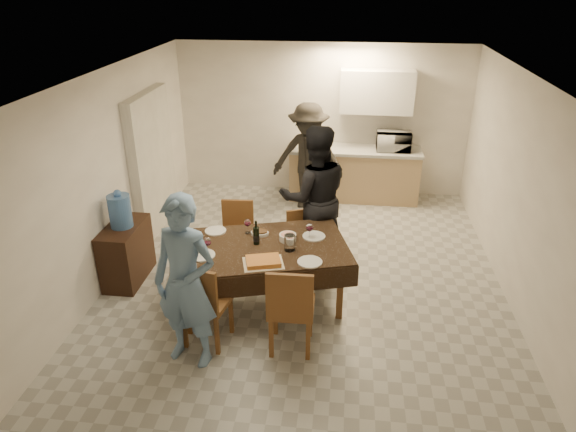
# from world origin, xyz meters

# --- Properties ---
(floor) EXTENTS (5.00, 6.00, 0.02)m
(floor) POSITION_xyz_m (0.00, 0.00, 0.00)
(floor) COLOR #AFAFAA
(floor) RESTS_ON ground
(ceiling) EXTENTS (5.00, 6.00, 0.02)m
(ceiling) POSITION_xyz_m (0.00, 0.00, 2.60)
(ceiling) COLOR white
(ceiling) RESTS_ON wall_back
(wall_back) EXTENTS (5.00, 0.02, 2.60)m
(wall_back) POSITION_xyz_m (0.00, 3.00, 1.30)
(wall_back) COLOR white
(wall_back) RESTS_ON floor
(wall_front) EXTENTS (5.00, 0.02, 2.60)m
(wall_front) POSITION_xyz_m (0.00, -3.00, 1.30)
(wall_front) COLOR white
(wall_front) RESTS_ON floor
(wall_left) EXTENTS (0.02, 6.00, 2.60)m
(wall_left) POSITION_xyz_m (-2.50, 0.00, 1.30)
(wall_left) COLOR white
(wall_left) RESTS_ON floor
(wall_right) EXTENTS (0.02, 6.00, 2.60)m
(wall_right) POSITION_xyz_m (2.50, 0.00, 1.30)
(wall_right) COLOR white
(wall_right) RESTS_ON floor
(stub_partition) EXTENTS (0.15, 1.40, 2.10)m
(stub_partition) POSITION_xyz_m (-2.42, 1.20, 1.05)
(stub_partition) COLOR silver
(stub_partition) RESTS_ON floor
(kitchen_base_cabinet) EXTENTS (2.20, 0.60, 0.86)m
(kitchen_base_cabinet) POSITION_xyz_m (0.60, 2.68, 0.43)
(kitchen_base_cabinet) COLOR tan
(kitchen_base_cabinet) RESTS_ON floor
(kitchen_worktop) EXTENTS (2.24, 0.64, 0.05)m
(kitchen_worktop) POSITION_xyz_m (0.60, 2.68, 0.89)
(kitchen_worktop) COLOR #ACACA7
(kitchen_worktop) RESTS_ON kitchen_base_cabinet
(upper_cabinet) EXTENTS (1.20, 0.34, 0.70)m
(upper_cabinet) POSITION_xyz_m (0.90, 2.82, 1.85)
(upper_cabinet) COLOR silver
(upper_cabinet) RESTS_ON wall_back
(dining_table) EXTENTS (2.25, 1.68, 0.78)m
(dining_table) POSITION_xyz_m (-0.48, -0.66, 0.75)
(dining_table) COLOR black
(dining_table) RESTS_ON floor
(chair_near_left) EXTENTS (0.54, 0.54, 0.55)m
(chair_near_left) POSITION_xyz_m (-0.93, -1.51, 0.62)
(chair_near_left) COLOR brown
(chair_near_left) RESTS_ON floor
(chair_near_right) EXTENTS (0.48, 0.48, 0.56)m
(chair_near_right) POSITION_xyz_m (-0.03, -1.51, 0.63)
(chair_near_right) COLOR brown
(chair_near_right) RESTS_ON floor
(chair_far_left) EXTENTS (0.45, 0.45, 0.50)m
(chair_far_left) POSITION_xyz_m (-0.93, 0.00, 0.57)
(chair_far_left) COLOR brown
(chair_far_left) RESTS_ON floor
(chair_far_right) EXTENTS (0.50, 0.51, 0.46)m
(chair_far_right) POSITION_xyz_m (-0.03, 0.01, 0.52)
(chair_far_right) COLOR brown
(chair_far_right) RESTS_ON floor
(console) EXTENTS (0.41, 0.83, 0.77)m
(console) POSITION_xyz_m (-2.28, -0.33, 0.38)
(console) COLOR black
(console) RESTS_ON floor
(water_jug) EXTENTS (0.28, 0.28, 0.41)m
(water_jug) POSITION_xyz_m (-2.28, -0.33, 0.97)
(water_jug) COLOR #4E81CC
(water_jug) RESTS_ON console
(wine_bottle) EXTENTS (0.07, 0.07, 0.29)m
(wine_bottle) POSITION_xyz_m (-0.53, -0.61, 0.93)
(wine_bottle) COLOR black
(wine_bottle) RESTS_ON dining_table
(water_pitcher) EXTENTS (0.12, 0.12, 0.19)m
(water_pitcher) POSITION_xyz_m (-0.13, -0.71, 0.88)
(water_pitcher) COLOR white
(water_pitcher) RESTS_ON dining_table
(savoury_tart) EXTENTS (0.50, 0.43, 0.05)m
(savoury_tart) POSITION_xyz_m (-0.38, -1.04, 0.81)
(savoury_tart) COLOR gold
(savoury_tart) RESTS_ON dining_table
(salad_bowl) EXTENTS (0.20, 0.20, 0.08)m
(salad_bowl) POSITION_xyz_m (-0.18, -0.48, 0.82)
(salad_bowl) COLOR silver
(salad_bowl) RESTS_ON dining_table
(mushroom_dish) EXTENTS (0.20, 0.20, 0.03)m
(mushroom_dish) POSITION_xyz_m (-0.53, -0.38, 0.80)
(mushroom_dish) COLOR silver
(mushroom_dish) RESTS_ON dining_table
(wine_glass_a) EXTENTS (0.09, 0.09, 0.21)m
(wine_glass_a) POSITION_xyz_m (-1.03, -0.91, 0.89)
(wine_glass_a) COLOR white
(wine_glass_a) RESTS_ON dining_table
(wine_glass_b) EXTENTS (0.09, 0.09, 0.20)m
(wine_glass_b) POSITION_xyz_m (0.07, -0.41, 0.88)
(wine_glass_b) COLOR white
(wine_glass_b) RESTS_ON dining_table
(wine_glass_c) EXTENTS (0.09, 0.09, 0.19)m
(wine_glass_c) POSITION_xyz_m (-0.68, -0.36, 0.88)
(wine_glass_c) COLOR white
(wine_glass_c) RESTS_ON dining_table
(plate_near_left) EXTENTS (0.29, 0.29, 0.02)m
(plate_near_left) POSITION_xyz_m (-1.08, -0.96, 0.79)
(plate_near_left) COLOR silver
(plate_near_left) RESTS_ON dining_table
(plate_near_right) EXTENTS (0.27, 0.27, 0.02)m
(plate_near_right) POSITION_xyz_m (0.12, -0.96, 0.79)
(plate_near_right) COLOR silver
(plate_near_right) RESTS_ON dining_table
(plate_far_left) EXTENTS (0.26, 0.26, 0.01)m
(plate_far_left) POSITION_xyz_m (-1.08, -0.36, 0.79)
(plate_far_left) COLOR silver
(plate_far_left) RESTS_ON dining_table
(plate_far_right) EXTENTS (0.27, 0.27, 0.02)m
(plate_far_right) POSITION_xyz_m (0.12, -0.36, 0.79)
(plate_far_right) COLOR silver
(plate_far_right) RESTS_ON dining_table
(microwave) EXTENTS (0.56, 0.38, 0.31)m
(microwave) POSITION_xyz_m (1.23, 2.68, 1.07)
(microwave) COLOR silver
(microwave) RESTS_ON kitchen_worktop
(person_near) EXTENTS (0.75, 0.58, 1.83)m
(person_near) POSITION_xyz_m (-1.03, -1.71, 0.91)
(person_near) COLOR #6486B2
(person_near) RESTS_ON floor
(person_far) EXTENTS (1.09, 0.95, 1.94)m
(person_far) POSITION_xyz_m (0.07, 0.39, 0.97)
(person_far) COLOR black
(person_far) RESTS_ON floor
(person_kitchen) EXTENTS (1.15, 0.66, 1.78)m
(person_kitchen) POSITION_xyz_m (-0.17, 2.23, 0.89)
(person_kitchen) COLOR black
(person_kitchen) RESTS_ON floor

